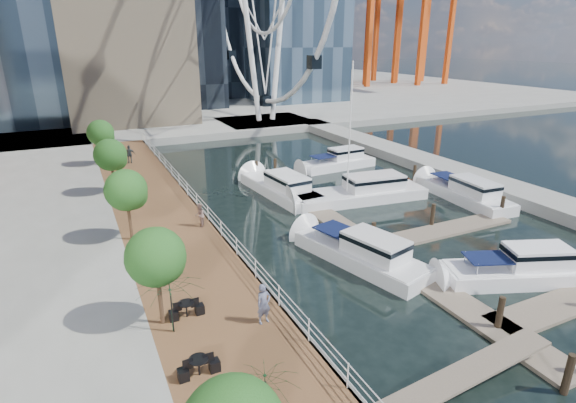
# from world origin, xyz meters

# --- Properties ---
(ground) EXTENTS (520.00, 520.00, 0.00)m
(ground) POSITION_xyz_m (0.00, 0.00, 0.00)
(ground) COLOR black
(ground) RESTS_ON ground
(boardwalk) EXTENTS (6.00, 60.00, 1.00)m
(boardwalk) POSITION_xyz_m (-9.00, 15.00, 0.50)
(boardwalk) COLOR brown
(boardwalk) RESTS_ON ground
(seawall) EXTENTS (0.25, 60.00, 1.00)m
(seawall) POSITION_xyz_m (-6.00, 15.00, 0.50)
(seawall) COLOR #595954
(seawall) RESTS_ON ground
(land_far) EXTENTS (200.00, 114.00, 1.00)m
(land_far) POSITION_xyz_m (0.00, 102.00, 0.50)
(land_far) COLOR gray
(land_far) RESTS_ON ground
(breakwater) EXTENTS (4.00, 60.00, 1.00)m
(breakwater) POSITION_xyz_m (20.00, 20.00, 0.50)
(breakwater) COLOR gray
(breakwater) RESTS_ON ground
(pier) EXTENTS (14.00, 12.00, 1.00)m
(pier) POSITION_xyz_m (14.00, 52.00, 0.50)
(pier) COLOR gray
(pier) RESTS_ON ground
(railing) EXTENTS (0.10, 60.00, 1.05)m
(railing) POSITION_xyz_m (-6.10, 15.00, 1.52)
(railing) COLOR white
(railing) RESTS_ON boardwalk
(floating_docks) EXTENTS (16.00, 34.00, 2.60)m
(floating_docks) POSITION_xyz_m (7.97, 9.98, 0.49)
(floating_docks) COLOR #6D6051
(floating_docks) RESTS_ON ground
(port_cranes) EXTENTS (40.00, 52.00, 38.00)m
(port_cranes) POSITION_xyz_m (67.67, 95.67, 20.00)
(port_cranes) COLOR #D84C14
(port_cranes) RESTS_ON ground
(street_trees) EXTENTS (2.60, 42.60, 4.60)m
(street_trees) POSITION_xyz_m (-11.40, 14.00, 4.29)
(street_trees) COLOR #3F2B1C
(street_trees) RESTS_ON ground
(cafe_tables) EXTENTS (2.50, 13.70, 0.74)m
(cafe_tables) POSITION_xyz_m (-10.40, -2.00, 1.37)
(cafe_tables) COLOR black
(cafe_tables) RESTS_ON ground
(yacht_foreground) EXTENTS (9.37, 5.60, 2.15)m
(yacht_foreground) POSITION_xyz_m (7.79, 0.81, 0.00)
(yacht_foreground) COLOR white
(yacht_foreground) RESTS_ON ground
(pedestrian_near) EXTENTS (0.76, 0.57, 1.91)m
(pedestrian_near) POSITION_xyz_m (-7.27, 2.06, 1.95)
(pedestrian_near) COLOR #545870
(pedestrian_near) RESTS_ON boardwalk
(pedestrian_mid) EXTENTS (0.88, 0.97, 1.64)m
(pedestrian_mid) POSITION_xyz_m (-6.90, 14.16, 1.82)
(pedestrian_mid) COLOR #7F6057
(pedestrian_mid) RESTS_ON boardwalk
(pedestrian_far) EXTENTS (1.13, 0.52, 1.88)m
(pedestrian_far) POSITION_xyz_m (-8.95, 33.62, 1.94)
(pedestrian_far) COLOR #31383D
(pedestrian_far) RESTS_ON boardwalk
(moored_yachts) EXTENTS (19.00, 37.92, 11.50)m
(moored_yachts) POSITION_xyz_m (7.49, 14.16, 0.00)
(moored_yachts) COLOR silver
(moored_yachts) RESTS_ON ground
(cafe_seating) EXTENTS (4.74, 15.66, 2.63)m
(cafe_seating) POSITION_xyz_m (-10.09, -2.99, 2.25)
(cafe_seating) COLOR #0F3812
(cafe_seating) RESTS_ON ground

